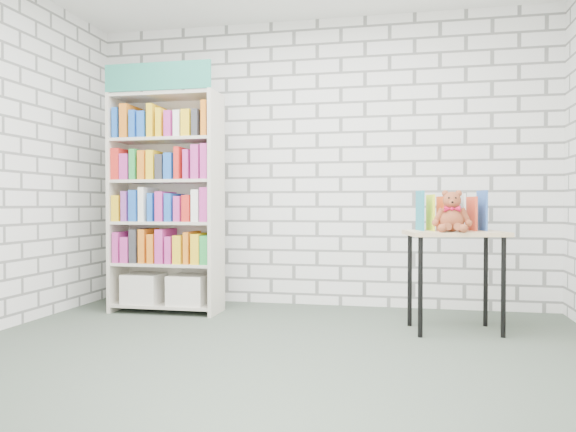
# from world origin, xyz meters

# --- Properties ---
(ground) EXTENTS (4.50, 4.50, 0.00)m
(ground) POSITION_xyz_m (0.00, 0.00, 0.00)
(ground) COLOR #3D483C
(ground) RESTS_ON ground
(room_shell) EXTENTS (4.52, 4.02, 2.81)m
(room_shell) POSITION_xyz_m (0.00, 0.00, 1.78)
(room_shell) COLOR silver
(room_shell) RESTS_ON ground
(bookshelf) EXTENTS (1.00, 0.39, 2.24)m
(bookshelf) POSITION_xyz_m (-1.30, 1.36, 1.02)
(bookshelf) COLOR beige
(bookshelf) RESTS_ON ground
(display_table) EXTENTS (0.81, 0.63, 0.78)m
(display_table) POSITION_xyz_m (1.23, 1.06, 0.67)
(display_table) COLOR tan
(display_table) RESTS_ON ground
(table_books) EXTENTS (0.54, 0.32, 0.30)m
(table_books) POSITION_xyz_m (1.20, 1.18, 0.93)
(table_books) COLOR teal
(table_books) RESTS_ON display_table
(teddy_bear) EXTENTS (0.29, 0.27, 0.32)m
(teddy_bear) POSITION_xyz_m (1.20, 0.94, 0.91)
(teddy_bear) COLOR brown
(teddy_bear) RESTS_ON display_table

